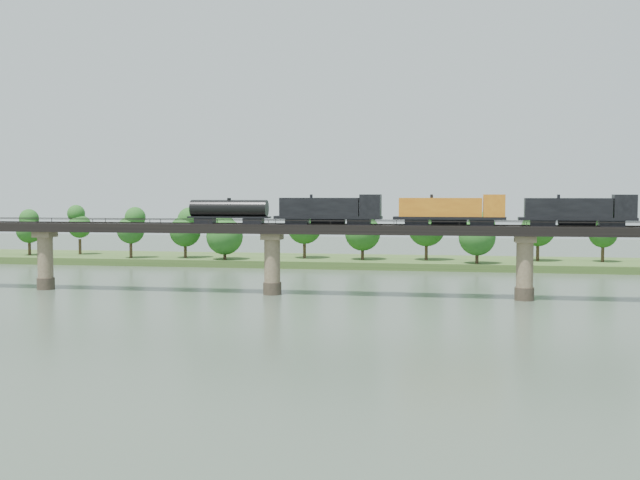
# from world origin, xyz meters

# --- Properties ---
(ground) EXTENTS (400.00, 400.00, 0.00)m
(ground) POSITION_xyz_m (0.00, 0.00, 0.00)
(ground) COLOR #364537
(ground) RESTS_ON ground
(far_bank) EXTENTS (300.00, 24.00, 1.60)m
(far_bank) POSITION_xyz_m (0.00, 85.00, 0.80)
(far_bank) COLOR #345120
(far_bank) RESTS_ON ground
(bridge) EXTENTS (236.00, 30.00, 11.50)m
(bridge) POSITION_xyz_m (0.00, 30.00, 5.46)
(bridge) COLOR #473A2D
(bridge) RESTS_ON ground
(bridge_superstructure) EXTENTS (220.00, 4.90, 0.75)m
(bridge_superstructure) POSITION_xyz_m (0.00, 30.00, 11.79)
(bridge_superstructure) COLOR black
(bridge_superstructure) RESTS_ON bridge
(far_treeline) EXTENTS (289.06, 17.54, 13.60)m
(far_treeline) POSITION_xyz_m (-8.21, 80.52, 8.83)
(far_treeline) COLOR #382619
(far_treeline) RESTS_ON far_bank
(freight_train) EXTENTS (70.35, 2.74, 4.84)m
(freight_train) POSITION_xyz_m (22.17, 30.00, 13.81)
(freight_train) COLOR black
(freight_train) RESTS_ON bridge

